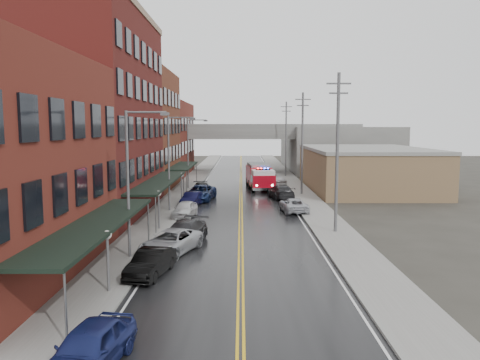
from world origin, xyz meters
name	(u,v)px	position (x,y,z in m)	size (l,w,h in m)	color
ground	(241,310)	(0.00, 0.00, 0.00)	(220.00, 220.00, 0.00)	#2D2B26
road	(241,201)	(0.00, 30.00, 0.01)	(11.00, 160.00, 0.02)	black
sidewalk_left	(173,201)	(-7.30, 30.00, 0.07)	(3.00, 160.00, 0.15)	slate
sidewalk_right	(308,201)	(7.30, 30.00, 0.07)	(3.00, 160.00, 0.15)	slate
curb_left	(189,201)	(-5.65, 30.00, 0.07)	(0.30, 160.00, 0.15)	gray
curb_right	(293,201)	(5.65, 30.00, 0.07)	(0.30, 160.00, 0.15)	gray
brick_building_b	(95,116)	(-13.30, 23.00, 9.00)	(9.00, 20.00, 18.00)	#4D1614
brick_building_c	(138,131)	(-13.30, 40.50, 7.50)	(9.00, 15.00, 15.00)	#5D2B1C
brick_building_far	(161,139)	(-13.30, 58.00, 6.00)	(9.00, 20.00, 12.00)	maroon
tan_building	(365,170)	(16.00, 40.00, 2.50)	(14.00, 22.00, 5.00)	brown
right_far_block	(335,148)	(18.00, 70.00, 4.00)	(18.00, 30.00, 8.00)	slate
awning_0	(97,224)	(-7.49, 4.00, 2.99)	(2.60, 16.00, 3.09)	black
awning_1	(160,182)	(-7.49, 23.00, 2.99)	(2.60, 18.00, 3.09)	black
awning_2	(183,166)	(-7.49, 40.50, 2.99)	(2.60, 13.00, 3.09)	black
globe_lamp_0	(107,247)	(-6.40, 2.00, 2.31)	(0.44, 0.44, 3.12)	#59595B
globe_lamp_1	(159,201)	(-6.40, 16.00, 2.31)	(0.44, 0.44, 3.12)	#59595B
globe_lamp_2	(181,180)	(-6.40, 30.00, 2.31)	(0.44, 0.44, 3.12)	#59595B
street_lamp_0	(132,175)	(-6.55, 8.00, 5.19)	(2.64, 0.22, 9.00)	#59595B
street_lamp_1	(171,157)	(-6.55, 24.00, 5.19)	(2.64, 0.22, 9.00)	#59595B
street_lamp_2	(190,149)	(-6.55, 40.00, 5.19)	(2.64, 0.22, 9.00)	#59595B
utility_pole_0	(337,150)	(7.20, 15.00, 6.31)	(1.80, 0.24, 12.00)	#59595B
utility_pole_1	(302,142)	(7.20, 35.00, 6.31)	(1.80, 0.24, 12.00)	#59595B
utility_pole_2	(286,138)	(7.20, 55.00, 6.31)	(1.80, 0.24, 12.00)	#59595B
overpass	(241,139)	(0.00, 62.00, 5.99)	(40.00, 10.00, 7.50)	slate
fire_truck	(260,176)	(2.45, 40.03, 1.74)	(4.16, 9.01, 3.21)	#A80716
parked_car_left_0	(89,348)	(-5.00, -5.20, 0.78)	(1.84, 4.57, 1.56)	navy
parked_car_left_1	(151,263)	(-4.88, 4.70, 0.72)	(1.52, 4.36, 1.44)	black
parked_car_left_2	(171,242)	(-4.47, 9.21, 0.74)	(2.46, 5.34, 1.48)	#A4A7AC
parked_car_left_3	(184,233)	(-3.94, 11.75, 0.77)	(2.16, 5.30, 1.54)	#28282A
parked_car_left_4	(185,209)	(-5.00, 21.20, 0.72)	(1.71, 4.26, 1.45)	silver
parked_car_left_5	(192,199)	(-5.00, 27.20, 0.71)	(1.50, 4.30, 1.42)	black
parked_car_left_6	(200,193)	(-4.46, 30.95, 0.83)	(2.75, 5.97, 1.66)	#132148
parked_car_left_7	(202,189)	(-4.55, 34.80, 0.72)	(2.03, 4.99, 1.45)	black
parked_car_right_0	(294,205)	(5.00, 23.80, 0.67)	(2.22, 4.81, 1.34)	#B0B2B9
parked_car_right_1	(281,192)	(4.49, 32.24, 0.78)	(2.19, 5.38, 1.56)	black
parked_car_right_2	(277,181)	(4.94, 43.57, 0.71)	(1.68, 4.17, 1.42)	#B9B9B9
parked_car_right_3	(269,177)	(4.04, 47.80, 0.79)	(1.67, 4.78, 1.58)	black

